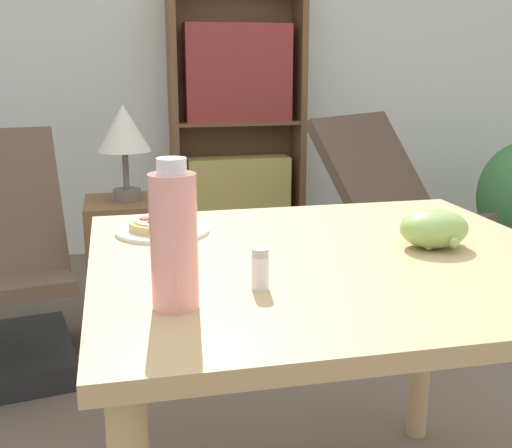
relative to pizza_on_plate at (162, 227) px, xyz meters
name	(u,v)px	position (x,y,z in m)	size (l,w,h in m)	color
wall_back	(188,33)	(0.36, 2.40, 0.54)	(8.00, 0.05, 2.60)	silver
dining_table	(330,301)	(0.34, -0.27, -0.12)	(1.01, 0.94, 0.74)	tan
pizza_on_plate	(162,227)	(0.00, 0.00, 0.00)	(0.23, 0.23, 0.04)	white
grape_bunch	(434,229)	(0.58, -0.26, 0.03)	(0.16, 0.13, 0.09)	#93BC5B
drink_bottle	(174,239)	(-0.02, -0.49, 0.10)	(0.08, 0.08, 0.25)	pink
salt_shaker	(260,269)	(0.14, -0.44, 0.02)	(0.03, 0.03, 0.08)	white
lounge_chair_far	(400,240)	(1.26, 1.31, -0.47)	(0.91, 0.99, 0.88)	black
bookshelf	(237,134)	(0.62, 2.25, -0.04)	(0.79, 0.25, 1.58)	brown
side_table	(131,271)	(-0.06, 1.07, -0.46)	(0.34, 0.34, 0.60)	brown
table_lamp	(124,133)	(-0.06, 1.07, 0.11)	(0.21, 0.21, 0.38)	#665B51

